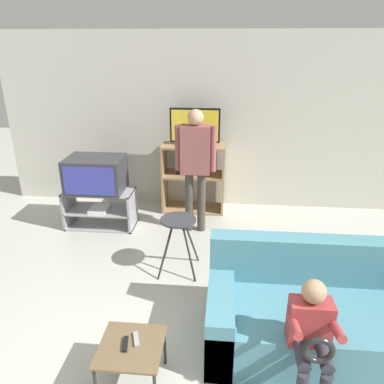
{
  "coord_description": "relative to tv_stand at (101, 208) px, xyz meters",
  "views": [
    {
      "loc": [
        0.22,
        -1.64,
        2.45
      ],
      "look_at": [
        -0.14,
        2.16,
        0.9
      ],
      "focal_mm": 35.0,
      "sensor_mm": 36.0,
      "label": 1
    }
  ],
  "objects": [
    {
      "name": "couch",
      "position": [
        2.55,
        -2.01,
        0.02
      ],
      "size": [
        1.88,
        0.93,
        0.86
      ],
      "color": "teal",
      "rests_on": "ground_plane"
    },
    {
      "name": "tv_stand",
      "position": [
        0.0,
        0.0,
        0.0
      ],
      "size": [
        0.95,
        0.47,
        0.54
      ],
      "color": "#939399",
      "rests_on": "ground_plane"
    },
    {
      "name": "remote_control_black",
      "position": [
        1.04,
        -2.57,
        0.12
      ],
      "size": [
        0.06,
        0.15,
        0.02
      ],
      "primitive_type": "cube",
      "rotation": [
        0.0,
        0.0,
        0.17
      ],
      "color": "black",
      "rests_on": "snack_table"
    },
    {
      "name": "media_shelf",
      "position": [
        1.25,
        0.67,
        0.27
      ],
      "size": [
        0.92,
        0.44,
        1.04
      ],
      "color": "#9E7A51",
      "rests_on": "ground_plane"
    },
    {
      "name": "snack_table",
      "position": [
        1.08,
        -2.57,
        0.07
      ],
      "size": [
        0.47,
        0.47,
        0.37
      ],
      "color": "brown",
      "rests_on": "ground_plane"
    },
    {
      "name": "remote_control_white",
      "position": [
        1.11,
        -2.52,
        0.12
      ],
      "size": [
        0.08,
        0.15,
        0.02
      ],
      "primitive_type": "cube",
      "rotation": [
        0.0,
        0.0,
        0.32
      ],
      "color": "gray",
      "rests_on": "snack_table"
    },
    {
      "name": "television_flat",
      "position": [
        1.27,
        0.65,
        1.03
      ],
      "size": [
        0.72,
        0.2,
        0.53
      ],
      "color": "black",
      "rests_on": "media_shelf"
    },
    {
      "name": "television_main",
      "position": [
        -0.02,
        0.01,
        0.5
      ],
      "size": [
        0.76,
        0.56,
        0.46
      ],
      "color": "#2D2D33",
      "rests_on": "tv_stand"
    },
    {
      "name": "person_standing_adult",
      "position": [
        1.33,
        -0.01,
        0.75
      ],
      "size": [
        0.53,
        0.2,
        1.67
      ],
      "color": "#3D3833",
      "rests_on": "ground_plane"
    },
    {
      "name": "folding_stool",
      "position": [
        1.23,
        -1.01,
        0.28
      ],
      "size": [
        0.44,
        0.44,
        0.65
      ],
      "color": "black",
      "rests_on": "ground_plane"
    },
    {
      "name": "person_seated_child",
      "position": [
        2.36,
        -2.55,
        0.3
      ],
      "size": [
        0.33,
        0.43,
        0.94
      ],
      "color": "#2D2D38",
      "rests_on": "ground_plane"
    },
    {
      "name": "wall_back",
      "position": [
        1.5,
        0.96,
        1.04
      ],
      "size": [
        6.4,
        0.06,
        2.6
      ],
      "color": "beige",
      "rests_on": "ground_plane"
    }
  ]
}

